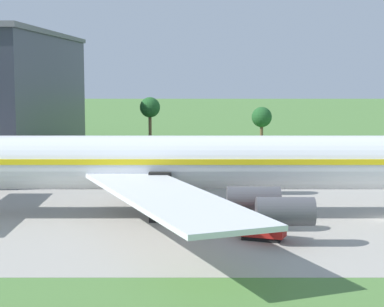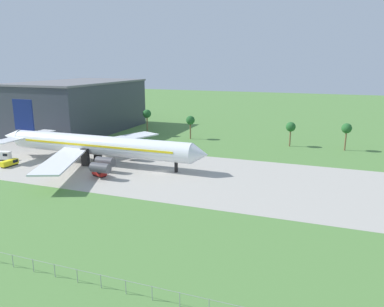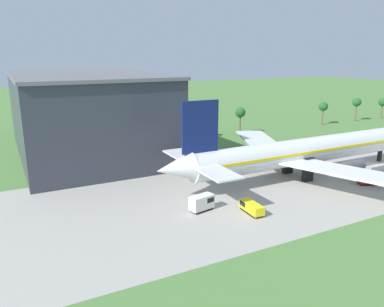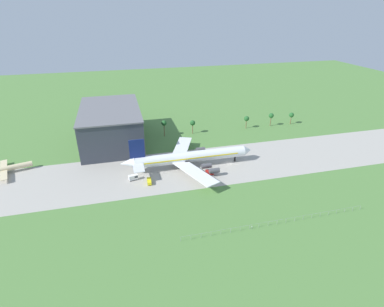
{
  "view_description": "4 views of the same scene",
  "coord_description": "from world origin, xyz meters",
  "px_view_note": "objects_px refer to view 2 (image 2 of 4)",
  "views": [
    {
      "loc": [
        -21.31,
        -75.04,
        16.4
      ],
      "look_at": [
        -21.65,
        1.26,
        7.0
      ],
      "focal_mm": 65.0,
      "sensor_mm": 36.0,
      "label": 1
    },
    {
      "loc": [
        44.29,
        -94.44,
        31.17
      ],
      "look_at": [
        8.9,
        1.26,
        6.0
      ],
      "focal_mm": 35.0,
      "sensor_mm": 36.0,
      "label": 2
    },
    {
      "loc": [
        -84.4,
        -60.96,
        27.58
      ],
      "look_at": [
        -52.21,
        1.26,
        8.99
      ],
      "focal_mm": 35.0,
      "sensor_mm": 36.0,
      "label": 3
    },
    {
      "loc": [
        -57.23,
        -139.89,
        79.29
      ],
      "look_at": [
        -20.26,
        5.0,
        6.0
      ],
      "focal_mm": 28.0,
      "sensor_mm": 36.0,
      "label": 4
    }
  ],
  "objects_px": {
    "fuel_truck": "(10,163)",
    "terminal_building": "(79,106)",
    "jet_airliner": "(96,145)",
    "catering_van": "(4,156)",
    "baggage_tug": "(100,172)"
  },
  "relations": [
    {
      "from": "fuel_truck",
      "to": "terminal_building",
      "type": "bearing_deg",
      "value": 105.98
    },
    {
      "from": "jet_airliner",
      "to": "fuel_truck",
      "type": "xyz_separation_m",
      "value": [
        -23.33,
        -11.64,
        -4.88
      ]
    },
    {
      "from": "jet_airliner",
      "to": "fuel_truck",
      "type": "height_order",
      "value": "jet_airliner"
    },
    {
      "from": "fuel_truck",
      "to": "terminal_building",
      "type": "height_order",
      "value": "terminal_building"
    },
    {
      "from": "terminal_building",
      "to": "jet_airliner",
      "type": "bearing_deg",
      "value": -49.16
    },
    {
      "from": "fuel_truck",
      "to": "catering_van",
      "type": "relative_size",
      "value": 1.14
    },
    {
      "from": "baggage_tug",
      "to": "catering_van",
      "type": "distance_m",
      "value": 39.44
    },
    {
      "from": "jet_airliner",
      "to": "catering_van",
      "type": "height_order",
      "value": "jet_airliner"
    },
    {
      "from": "catering_van",
      "to": "jet_airliner",
      "type": "bearing_deg",
      "value": 12.53
    },
    {
      "from": "jet_airliner",
      "to": "terminal_building",
      "type": "height_order",
      "value": "terminal_building"
    },
    {
      "from": "jet_airliner",
      "to": "catering_van",
      "type": "relative_size",
      "value": 14.89
    },
    {
      "from": "fuel_truck",
      "to": "catering_van",
      "type": "xyz_separation_m",
      "value": [
        -7.31,
        4.83,
        0.49
      ]
    },
    {
      "from": "jet_airliner",
      "to": "catering_van",
      "type": "xyz_separation_m",
      "value": [
        -30.63,
        -6.81,
        -4.39
      ]
    },
    {
      "from": "baggage_tug",
      "to": "catering_van",
      "type": "xyz_separation_m",
      "value": [
        -39.2,
        4.36,
        0.29
      ]
    },
    {
      "from": "fuel_truck",
      "to": "terminal_building",
      "type": "relative_size",
      "value": 0.09
    }
  ]
}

